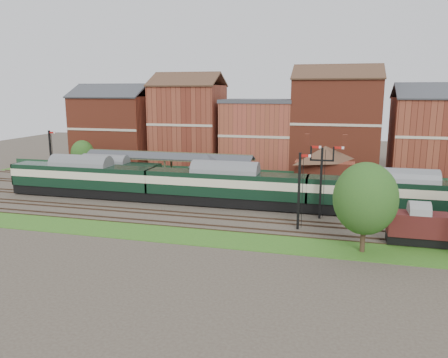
% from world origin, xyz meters
% --- Properties ---
extents(ground, '(160.00, 160.00, 0.00)m').
position_xyz_m(ground, '(0.00, 0.00, 0.00)').
color(ground, '#473D33').
rests_on(ground, ground).
extents(grass_back, '(90.00, 4.50, 0.06)m').
position_xyz_m(grass_back, '(0.00, 16.00, 0.03)').
color(grass_back, '#2D6619').
rests_on(grass_back, ground).
extents(grass_front, '(90.00, 5.00, 0.06)m').
position_xyz_m(grass_front, '(0.00, -12.00, 0.03)').
color(grass_front, '#2D6619').
rests_on(grass_front, ground).
extents(fence, '(90.00, 0.12, 1.50)m').
position_xyz_m(fence, '(0.00, 18.00, 0.75)').
color(fence, '#193823').
rests_on(fence, ground).
extents(platform, '(55.00, 3.40, 1.00)m').
position_xyz_m(platform, '(-5.00, 9.75, 0.50)').
color(platform, '#2D2D2D').
rests_on(platform, ground).
extents(signal_box, '(5.40, 5.40, 6.00)m').
position_xyz_m(signal_box, '(-3.00, 3.25, 3.19)').
color(signal_box, '#5C6F4F').
rests_on(signal_box, ground).
extents(brick_hut, '(3.20, 2.64, 2.94)m').
position_xyz_m(brick_hut, '(5.00, 3.25, 1.20)').
color(brick_hut, maroon).
rests_on(brick_hut, ground).
extents(station_building, '(8.10, 8.10, 5.90)m').
position_xyz_m(station_building, '(12.00, 9.75, 3.96)').
color(station_building, '#963C26').
rests_on(station_building, platform).
extents(canopy, '(26.00, 3.89, 4.08)m').
position_xyz_m(canopy, '(-11.00, 9.75, 4.58)').
color(canopy, '#42482D').
rests_on(canopy, platform).
extents(semaphore_bracket, '(3.60, 0.25, 8.18)m').
position_xyz_m(semaphore_bracket, '(12.04, -2.50, 4.63)').
color(semaphore_bracket, black).
rests_on(semaphore_bracket, ground).
extents(semaphore_platform_end, '(1.23, 0.25, 8.00)m').
position_xyz_m(semaphore_platform_end, '(-29.98, 8.00, 4.16)').
color(semaphore_platform_end, black).
rests_on(semaphore_platform_end, ground).
extents(semaphore_siding, '(1.23, 0.25, 8.00)m').
position_xyz_m(semaphore_siding, '(10.02, -7.00, 4.16)').
color(semaphore_siding, black).
rests_on(semaphore_siding, ground).
extents(town_backdrop, '(69.00, 10.00, 16.00)m').
position_xyz_m(town_backdrop, '(-0.18, 25.00, 7.00)').
color(town_backdrop, '#963C26').
rests_on(town_backdrop, ground).
extents(dmu_train, '(59.79, 3.14, 4.59)m').
position_xyz_m(dmu_train, '(0.42, 0.00, 2.67)').
color(dmu_train, black).
rests_on(dmu_train, ground).
extents(platform_railcar, '(16.93, 2.67, 3.90)m').
position_xyz_m(platform_railcar, '(-19.67, 6.50, 2.29)').
color(platform_railcar, black).
rests_on(platform_railcar, ground).
extents(goods_van_a, '(5.29, 2.29, 3.21)m').
position_xyz_m(goods_van_a, '(21.11, -9.00, 1.84)').
color(goods_van_a, black).
rests_on(goods_van_a, ground).
extents(tree_far, '(5.55, 5.55, 8.09)m').
position_xyz_m(tree_far, '(16.15, -12.18, 4.89)').
color(tree_far, '#382619').
rests_on(tree_far, ground).
extents(tree_back, '(3.91, 3.91, 5.71)m').
position_xyz_m(tree_back, '(-29.03, 15.26, 3.45)').
color(tree_back, '#382619').
rests_on(tree_back, ground).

